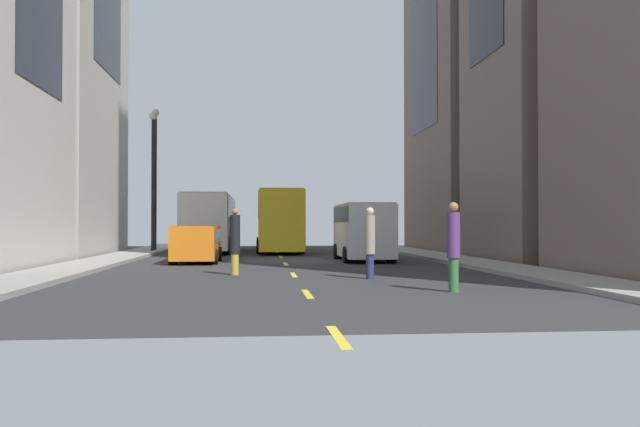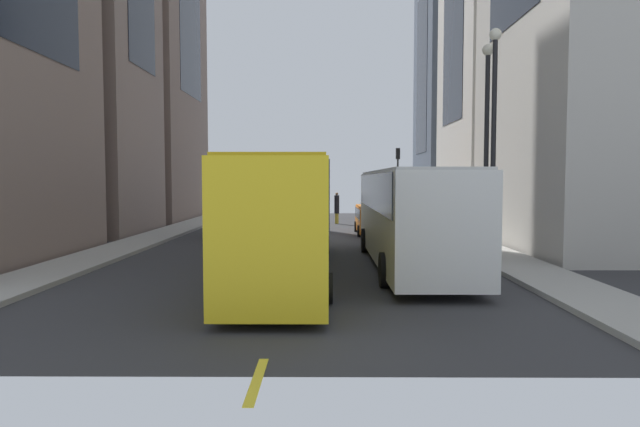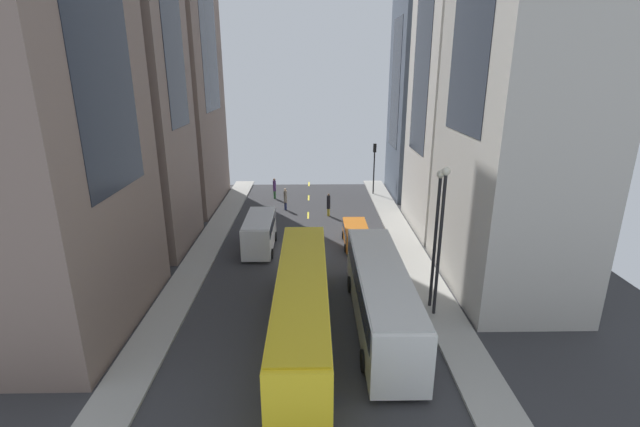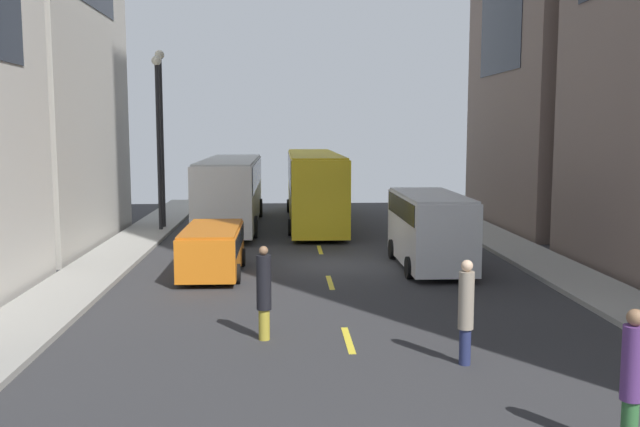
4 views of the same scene
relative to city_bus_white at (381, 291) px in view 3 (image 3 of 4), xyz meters
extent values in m
plane|color=#333335|center=(3.99, -9.93, -2.01)|extent=(41.68, 41.68, 0.00)
cube|color=#9E9B93|center=(-3.75, -9.93, -1.93)|extent=(2.18, 44.00, 0.15)
cube|color=#9E9B93|center=(11.74, -9.93, -1.93)|extent=(2.18, 44.00, 0.15)
cube|color=yellow|center=(3.99, -30.93, -2.00)|extent=(0.16, 2.00, 0.01)
cube|color=yellow|center=(3.99, -24.93, -2.00)|extent=(0.16, 2.00, 0.01)
cube|color=yellow|center=(3.99, -18.93, -2.00)|extent=(0.16, 2.00, 0.01)
cube|color=yellow|center=(3.99, -12.93, -2.00)|extent=(0.16, 2.00, 0.01)
cube|color=yellow|center=(3.99, -6.93, -2.00)|extent=(0.16, 2.00, 0.01)
cube|color=yellow|center=(3.99, -0.93, -2.00)|extent=(0.16, 2.00, 0.01)
cube|color=yellow|center=(3.99, 5.07, -2.00)|extent=(0.16, 2.00, 0.01)
cube|color=#4C5666|center=(-8.61, -26.59, 9.63)|extent=(7.14, 8.46, 23.27)
cube|color=#1E232D|center=(-8.61, -26.59, 9.63)|extent=(7.21, 4.65, 12.80)
cube|color=beige|center=(-8.46, -15.68, 12.69)|extent=(6.84, 9.40, 29.39)
cube|color=#1E232D|center=(-8.46, -15.68, 12.69)|extent=(6.91, 5.17, 16.17)
cube|color=silver|center=(0.00, 0.00, -0.23)|extent=(2.55, 12.18, 3.00)
cube|color=black|center=(0.00, 0.00, 0.62)|extent=(2.60, 11.20, 1.20)
cube|color=beige|center=(0.00, 0.00, 1.31)|extent=(2.45, 11.69, 0.08)
cylinder|color=black|center=(-1.17, 3.77, -1.51)|extent=(0.46, 1.00, 1.00)
cylinder|color=black|center=(1.17, 3.77, -1.51)|extent=(0.46, 1.00, 1.00)
cylinder|color=black|center=(-1.17, -3.77, -1.51)|extent=(0.46, 1.00, 1.00)
cylinder|color=black|center=(1.17, -3.77, -1.51)|extent=(0.46, 1.00, 1.00)
cube|color=yellow|center=(4.11, 1.34, -0.15)|extent=(2.45, 14.47, 3.30)
cube|color=black|center=(4.11, 1.34, 0.71)|extent=(2.50, 13.31, 1.48)
cube|color=gold|center=(4.11, 1.34, 1.54)|extent=(2.35, 13.89, 0.08)
cylinder|color=black|center=(2.98, 5.83, -1.63)|extent=(0.44, 0.76, 0.76)
cylinder|color=black|center=(5.24, 5.83, -1.63)|extent=(0.44, 0.76, 0.76)
cylinder|color=black|center=(2.98, -3.14, -1.63)|extent=(0.44, 0.76, 0.76)
cylinder|color=black|center=(5.24, -3.14, -1.63)|extent=(0.44, 0.76, 0.76)
cube|color=white|center=(7.59, -10.73, -0.66)|extent=(2.05, 5.63, 2.30)
cube|color=black|center=(7.59, -10.73, 0.09)|extent=(2.09, 5.18, 0.69)
cube|color=silver|center=(7.59, -10.73, 0.53)|extent=(1.97, 5.41, 0.08)
cylinder|color=black|center=(6.65, -8.98, -1.65)|extent=(0.37, 0.72, 0.72)
cylinder|color=black|center=(8.54, -8.98, -1.65)|extent=(0.37, 0.72, 0.72)
cylinder|color=black|center=(6.65, -12.47, -1.65)|extent=(0.37, 0.72, 0.72)
cylinder|color=black|center=(8.54, -12.47, -1.65)|extent=(0.37, 0.72, 0.72)
cube|color=orange|center=(0.19, -11.48, -1.17)|extent=(1.81, 4.55, 1.33)
cube|color=black|center=(0.19, -11.48, -0.84)|extent=(1.85, 4.18, 0.56)
cube|color=#BE6115|center=(0.19, -11.48, -0.47)|extent=(1.74, 4.37, 0.08)
cylinder|color=black|center=(-0.64, -10.07, -1.70)|extent=(0.33, 0.62, 0.62)
cylinder|color=black|center=(1.03, -10.07, -1.70)|extent=(0.33, 0.62, 0.62)
cylinder|color=black|center=(-0.64, -12.89, -1.70)|extent=(0.33, 0.62, 0.62)
cylinder|color=black|center=(1.03, -12.89, -1.70)|extent=(0.33, 0.62, 0.62)
cylinder|color=navy|center=(6.21, -20.69, -1.63)|extent=(0.24, 0.24, 0.75)
cylinder|color=gray|center=(6.21, -20.69, -0.67)|extent=(0.32, 0.32, 1.18)
sphere|color=beige|center=(6.21, -20.69, 0.04)|extent=(0.24, 0.24, 0.24)
cylinder|color=#336B38|center=(7.59, -24.72, -1.59)|extent=(0.24, 0.24, 0.83)
cylinder|color=#593372|center=(7.59, -24.72, -0.62)|extent=(0.32, 0.32, 1.11)
sphere|color=#8C6647|center=(7.59, -24.72, 0.06)|extent=(0.25, 0.25, 0.25)
cylinder|color=gold|center=(2.09, -18.78, -1.65)|extent=(0.25, 0.25, 0.71)
cylinder|color=black|center=(2.09, -18.78, -0.67)|extent=(0.34, 0.34, 1.25)
sphere|color=#8C6647|center=(2.09, -18.78, 0.05)|extent=(0.21, 0.21, 0.21)
cylinder|color=black|center=(-3.06, -26.03, 0.42)|extent=(0.14, 0.14, 4.56)
cube|color=black|center=(-3.06, -26.03, 3.15)|extent=(0.32, 0.32, 0.90)
sphere|color=red|center=(-3.06, -26.21, 3.40)|extent=(0.20, 0.20, 0.20)
sphere|color=orange|center=(-3.06, -26.21, 3.15)|extent=(0.20, 0.20, 0.20)
sphere|color=green|center=(-3.06, -26.21, 2.90)|extent=(0.20, 0.20, 0.20)
cylinder|color=black|center=(-3.16, -1.77, 1.92)|extent=(0.18, 0.18, 7.55)
sphere|color=silver|center=(-3.16, -1.77, 5.87)|extent=(0.44, 0.44, 0.44)
cylinder|color=black|center=(-3.16, -0.90, 2.09)|extent=(0.18, 0.18, 7.90)
sphere|color=silver|center=(-3.16, -0.90, 6.22)|extent=(0.44, 0.44, 0.44)
camera|label=1|loc=(2.82, -40.63, -0.36)|focal=37.40mm
camera|label=2|loc=(2.98, 19.24, 1.03)|focal=31.04mm
camera|label=3|loc=(3.55, 20.90, 11.11)|focal=25.01mm
camera|label=4|loc=(2.53, -34.22, 2.75)|focal=39.03mm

